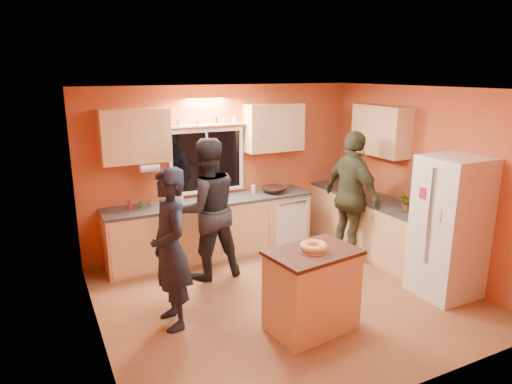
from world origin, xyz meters
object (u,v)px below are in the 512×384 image
island (312,290)px  person_left (170,249)px  person_center (207,209)px  refrigerator (450,227)px  person_right (352,197)px

island → person_left: 1.62m
island → person_left: bearing=142.6°
island → person_center: size_ratio=0.53×
refrigerator → person_left: person_left is taller
island → person_right: bearing=33.7°
refrigerator → island: size_ratio=1.73×
refrigerator → island: bearing=178.7°
person_left → person_right: bearing=100.2°
refrigerator → person_right: person_right is taller
person_left → person_center: 1.31m
island → person_center: person_center is taller
person_center → person_right: person_right is taller
person_left → person_center: (0.81, 1.03, 0.07)m
person_center → person_right: (2.16, -0.38, 0.01)m
person_left → person_right: (2.97, 0.65, 0.07)m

